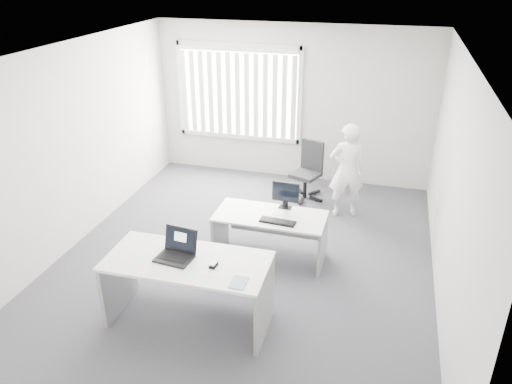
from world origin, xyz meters
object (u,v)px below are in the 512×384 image
(desk_far, at_px, (270,227))
(person, at_px, (347,170))
(monitor, at_px, (286,195))
(desk_near, at_px, (188,277))
(laptop, at_px, (173,248))
(office_chair, at_px, (307,180))

(desk_far, relative_size, person, 0.97)
(person, relative_size, monitor, 4.06)
(desk_near, distance_m, laptop, 0.41)
(desk_near, height_order, monitor, monitor)
(desk_near, relative_size, laptop, 4.62)
(desk_near, height_order, person, person)
(monitor, bearing_deg, desk_near, -107.31)
(laptop, xyz_separation_m, monitor, (0.84, 1.81, -0.10))
(desk_near, height_order, laptop, laptop)
(desk_near, xyz_separation_m, desk_far, (0.56, 1.51, -0.10))
(office_chair, distance_m, monitor, 1.88)
(laptop, distance_m, monitor, 2.00)
(desk_far, bearing_deg, office_chair, 86.64)
(office_chair, height_order, person, person)
(desk_near, distance_m, office_chair, 3.65)
(office_chair, height_order, monitor, monitor)
(desk_far, bearing_deg, laptop, -113.89)
(laptop, relative_size, monitor, 1.03)
(desk_far, bearing_deg, person, 62.61)
(person, bearing_deg, laptop, 45.66)
(desk_far, distance_m, laptop, 1.76)
(laptop, bearing_deg, desk_near, 18.90)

